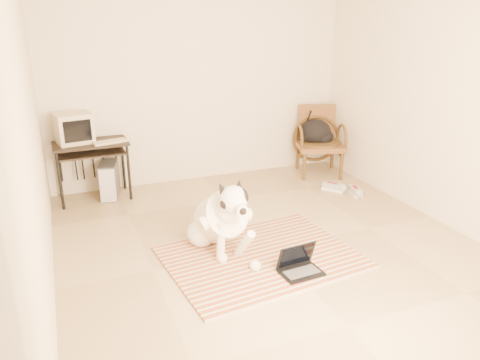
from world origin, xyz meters
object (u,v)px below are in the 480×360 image
rattan_chair (319,141)px  backpack (316,133)px  laptop (299,265)px  pc_tower (110,180)px  computer_desk (91,151)px  crt_monitor (74,128)px  dog (221,220)px

rattan_chair → backpack: size_ratio=1.99×
backpack → laptop: bearing=-123.0°
pc_tower → backpack: 2.87m
rattan_chair → pc_tower: bearing=176.7°
laptop → backpack: (1.53, 2.36, 0.51)m
pc_tower → backpack: backpack is taller
rattan_chair → backpack: bearing=178.0°
computer_desk → laptop: bearing=-59.1°
computer_desk → backpack: 3.03m
laptop → computer_desk: bearing=120.9°
computer_desk → crt_monitor: (-0.16, 0.07, 0.28)m
crt_monitor → rattan_chair: size_ratio=0.48×
laptop → crt_monitor: bearing=122.8°
laptop → pc_tower: size_ratio=0.76×
computer_desk → backpack: bearing=-2.7°
computer_desk → rattan_chair: (3.07, -0.15, -0.14)m
pc_tower → crt_monitor: bearing=170.9°
dog → computer_desk: 2.11m
laptop → crt_monitor: (-1.66, 2.57, 0.82)m
dog → pc_tower: dog is taller
crt_monitor → pc_tower: size_ratio=0.91×
pc_tower → dog: bearing=-66.3°
dog → computer_desk: dog is taller
laptop → pc_tower: 2.84m
dog → pc_tower: 2.03m
crt_monitor → rattan_chair: 3.27m
pc_tower → rattan_chair: 2.91m
dog → backpack: 2.66m
laptop → rattan_chair: (1.58, 2.35, 0.39)m
dog → crt_monitor: 2.31m
backpack → computer_desk: bearing=177.3°
rattan_chair → backpack: (-0.05, 0.00, 0.12)m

